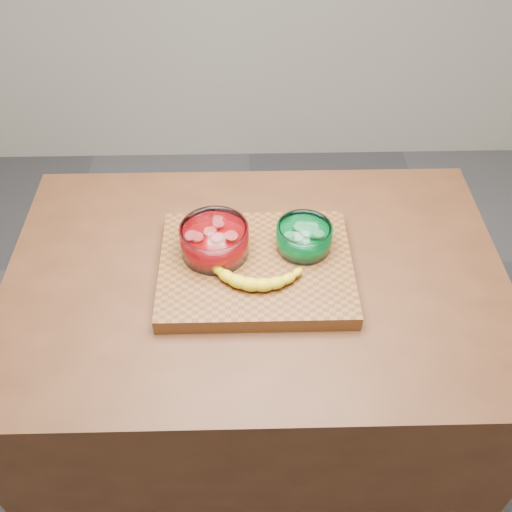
{
  "coord_description": "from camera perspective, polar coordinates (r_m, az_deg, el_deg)",
  "views": [
    {
      "loc": [
        -0.02,
        -0.92,
        1.9
      ],
      "look_at": [
        0.0,
        0.0,
        0.96
      ],
      "focal_mm": 40.0,
      "sensor_mm": 36.0,
      "label": 1
    }
  ],
  "objects": [
    {
      "name": "ground",
      "position": [
        2.11,
        -0.0,
        -18.52
      ],
      "size": [
        3.5,
        3.5,
        0.0
      ],
      "primitive_type": "plane",
      "color": "#505054",
      "rests_on": "ground"
    },
    {
      "name": "cutting_board",
      "position": [
        1.35,
        -0.0,
        -1.19
      ],
      "size": [
        0.45,
        0.35,
        0.04
      ],
      "primitive_type": "cube",
      "color": "brown",
      "rests_on": "counter"
    },
    {
      "name": "bowl_red",
      "position": [
        1.33,
        -4.16,
        1.57
      ],
      "size": [
        0.16,
        0.16,
        0.07
      ],
      "color": "white",
      "rests_on": "cutting_board"
    },
    {
      "name": "banana",
      "position": [
        1.29,
        -0.13,
        -1.65
      ],
      "size": [
        0.25,
        0.13,
        0.04
      ],
      "primitive_type": null,
      "color": "gold",
      "rests_on": "cutting_board"
    },
    {
      "name": "bowl_green",
      "position": [
        1.35,
        4.81,
        1.91
      ],
      "size": [
        0.13,
        0.13,
        0.06
      ],
      "color": "white",
      "rests_on": "cutting_board"
    },
    {
      "name": "counter",
      "position": [
        1.72,
        -0.0,
        -11.97
      ],
      "size": [
        1.2,
        0.8,
        0.9
      ],
      "primitive_type": "cube",
      "color": "#502C18",
      "rests_on": "ground"
    }
  ]
}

